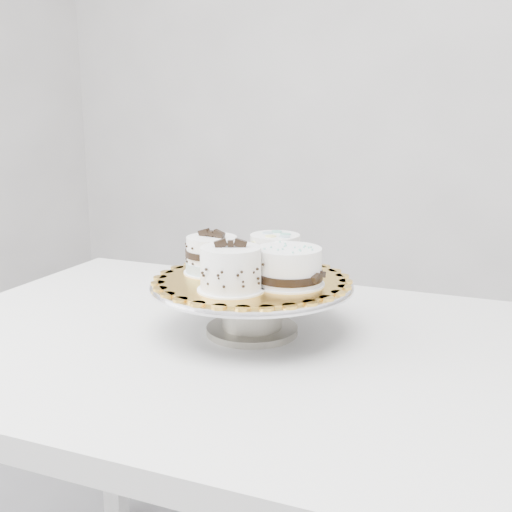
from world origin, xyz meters
The scene contains 8 objects.
wall_back centered at (0.00, 1.75, 1.40)m, with size 3.50×0.02×2.80m, color silver.
table centered at (0.14, 0.24, 0.68)m, with size 1.35×1.00×0.75m.
cake_stand centered at (0.11, 0.28, 0.82)m, with size 0.36×0.36×0.10m.
cake_board centered at (0.11, 0.28, 0.85)m, with size 0.33×0.33×0.00m, color orange.
cake_swirl centered at (0.12, 0.20, 0.89)m, with size 0.14×0.14×0.09m.
cake_banded centered at (0.03, 0.27, 0.88)m, with size 0.10×0.10×0.08m.
cake_dots centered at (0.12, 0.35, 0.89)m, with size 0.11×0.11×0.07m.
cake_ribbon centered at (0.19, 0.27, 0.88)m, with size 0.13×0.12×0.07m.
Camera 1 is at (0.67, -0.66, 1.15)m, focal length 45.00 mm.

